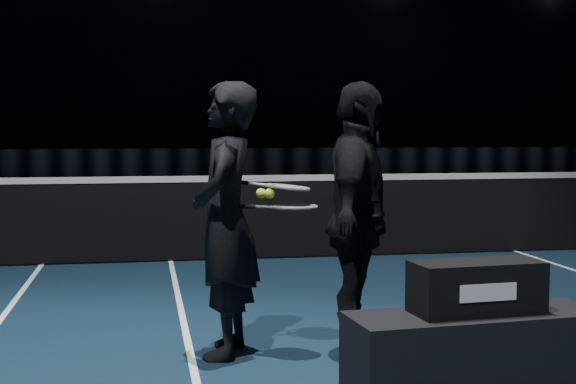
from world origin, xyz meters
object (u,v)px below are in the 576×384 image
Objects in this scene: racket_upper at (288,187)px; tennis_balls at (265,191)px; player_a at (225,220)px; player_b at (358,220)px; player_bench at (475,351)px; racket_bag at (476,287)px; racket_lower at (295,207)px.

racket_upper is 5.67× the size of tennis_balls.
player_a is 1.00× the size of player_b.
racket_upper is at bearing 1.73° from tennis_balls.
player_bench is 2.14× the size of racket_upper.
racket_upper is at bearing 130.40° from racket_bag.
player_a is (-1.31, 0.94, 0.67)m from player_bench.
tennis_balls is (-0.15, -0.00, -0.02)m from racket_upper.
racket_bag reaches higher than player_bench.
player_a is 0.85m from player_b.
player_a is 0.45m from racket_upper.
racket_bag is 0.41× the size of player_a.
tennis_balls reaches higher than player_bench.
player_a is at bearing -178.29° from racket_upper.
tennis_balls reaches higher than racket_lower.
racket_upper is (-0.91, 0.90, 0.51)m from racket_bag.
racket_upper reaches higher than racket_bag.
player_a is at bearing 169.28° from tennis_balls.
racket_bag is 1.07× the size of racket_upper.
player_bench is at bearing -36.72° from racket_upper.
racket_bag is at bearing -125.99° from player_b.
racket_lower is (-0.87, 0.85, 0.75)m from player_bench.
tennis_balls is (-1.06, 0.89, 0.85)m from player_bench.
player_b reaches higher than player_bench.
racket_bag is (0.00, 0.00, 0.36)m from player_bench.
racket_bag is at bearing 69.18° from player_a.
player_bench is 2.00× the size of racket_bag.
player_bench is at bearing 0.00° from racket_bag.
racket_upper is at bearing 98.71° from player_a.
racket_bag is 0.41× the size of player_b.
racket_bag is 1.47m from tennis_balls.
racket_lower is at bearing 130.72° from player_bench.
player_a and player_b have the same top height.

